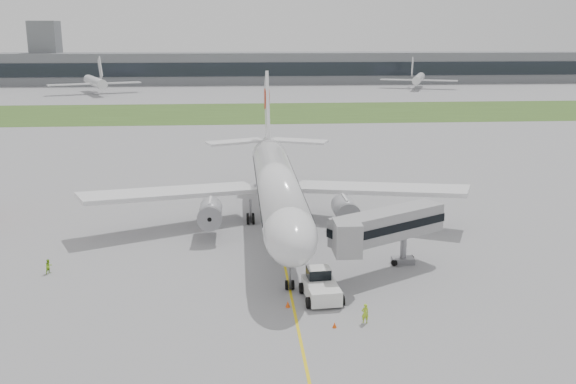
{
  "coord_description": "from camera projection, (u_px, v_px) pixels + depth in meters",
  "views": [
    {
      "loc": [
        -4.66,
        -71.37,
        23.78
      ],
      "look_at": [
        1.19,
        2.0,
        5.21
      ],
      "focal_mm": 40.0,
      "sensor_mm": 36.0,
      "label": 1
    }
  ],
  "objects": [
    {
      "name": "ground_crew_near",
      "position": [
        365.0,
        313.0,
        53.48
      ],
      "size": [
        0.66,
        0.47,
        1.73
      ],
      "primitive_type": "imported",
      "rotation": [
        0.0,
        0.0,
        3.23
      ],
      "color": "#A2CF22",
      "rests_on": "ground"
    },
    {
      "name": "airliner",
      "position": [
        276.0,
        183.0,
        78.48
      ],
      "size": [
        48.13,
        53.95,
        17.88
      ],
      "color": "silver",
      "rests_on": "ground"
    },
    {
      "name": "jet_bridge",
      "position": [
        382.0,
        227.0,
        63.68
      ],
      "size": [
        13.02,
        10.18,
        6.5
      ],
      "rotation": [
        0.0,
        0.0,
        0.53
      ],
      "color": "gray",
      "rests_on": "ground"
    },
    {
      "name": "distant_aircraft_left",
      "position": [
        96.0,
        94.0,
        247.92
      ],
      "size": [
        43.82,
        41.52,
        13.34
      ],
      "primitive_type": null,
      "rotation": [
        0.0,
        0.0,
        0.38
      ],
      "color": "silver",
      "rests_on": "ground"
    },
    {
      "name": "apron_markings",
      "position": [
        282.0,
        254.0,
        70.32
      ],
      "size": [
        70.0,
        70.0,
        0.04
      ],
      "primitive_type": null,
      "color": "yellow",
      "rests_on": "ground"
    },
    {
      "name": "grass_strip",
      "position": [
        253.0,
        113.0,
        191.14
      ],
      "size": [
        600.0,
        50.0,
        0.02
      ],
      "primitive_type": "cube",
      "color": "#395620",
      "rests_on": "ground"
    },
    {
      "name": "ground_crew_far",
      "position": [
        49.0,
        266.0,
        64.43
      ],
      "size": [
        0.9,
        0.93,
        1.51
      ],
      "primitive_type": "imported",
      "rotation": [
        0.0,
        0.0,
        0.93
      ],
      "color": "#8DCB21",
      "rests_on": "ground"
    },
    {
      "name": "control_tower",
      "position": [
        49.0,
        84.0,
        292.45
      ],
      "size": [
        12.0,
        12.0,
        56.0
      ],
      "primitive_type": null,
      "color": "slate",
      "rests_on": "ground"
    },
    {
      "name": "terminal_building",
      "position": [
        246.0,
        68.0,
        295.63
      ],
      "size": [
        320.0,
        22.3,
        14.0
      ],
      "color": "slate",
      "rests_on": "ground"
    },
    {
      "name": "ground",
      "position": [
        279.0,
        239.0,
        75.16
      ],
      "size": [
        600.0,
        600.0,
        0.0
      ],
      "primitive_type": "plane",
      "color": "gray",
      "rests_on": "ground"
    },
    {
      "name": "safety_cone_left",
      "position": [
        288.0,
        304.0,
        56.69
      ],
      "size": [
        0.42,
        0.42,
        0.57
      ],
      "primitive_type": "cone",
      "color": "#F14E0C",
      "rests_on": "ground"
    },
    {
      "name": "safety_cone_right",
      "position": [
        335.0,
        325.0,
        52.78
      ],
      "size": [
        0.36,
        0.36,
        0.5
      ],
      "primitive_type": "cone",
      "color": "#F14E0C",
      "rests_on": "ground"
    },
    {
      "name": "distant_aircraft_right",
      "position": [
        418.0,
        89.0,
        270.36
      ],
      "size": [
        39.58,
        37.32,
        12.2
      ],
      "primitive_type": null,
      "rotation": [
        0.0,
        0.0,
        -0.35
      ],
      "color": "silver",
      "rests_on": "ground"
    },
    {
      "name": "pushback_tug",
      "position": [
        321.0,
        286.0,
        58.49
      ],
      "size": [
        3.75,
        5.23,
        2.56
      ],
      "rotation": [
        0.0,
        0.0,
        0.08
      ],
      "color": "white",
      "rests_on": "ground"
    }
  ]
}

